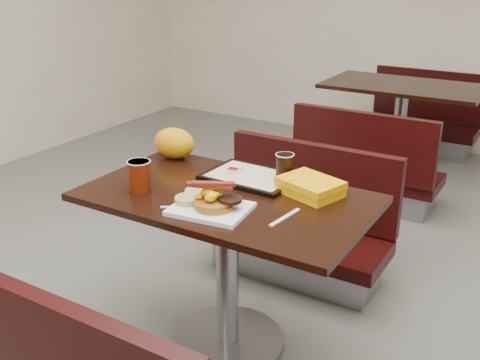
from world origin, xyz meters
The scene contains 23 objects.
floor centered at (0.00, 0.00, 0.00)m, with size 6.00×7.00×0.01m, color slate.
table_near centered at (0.00, 0.00, 0.38)m, with size 1.20×0.70×0.75m, color black, non-canonical shape.
bench_near_n centered at (0.00, 0.70, 0.36)m, with size 1.00×0.46×0.72m, color black, non-canonical shape.
table_far centered at (0.00, 2.60, 0.38)m, with size 1.20×0.70×0.75m, color black, non-canonical shape.
bench_far_s centered at (0.00, 1.90, 0.36)m, with size 1.00×0.46×0.72m, color black, non-canonical shape.
bench_far_n centered at (0.00, 3.30, 0.36)m, with size 1.00×0.46×0.72m, color black, non-canonical shape.
platter centered at (0.03, -0.17, 0.76)m, with size 0.30×0.23×0.02m, color white.
pancake_stack centered at (0.05, -0.17, 0.78)m, with size 0.15×0.15×0.03m, color #AA751C.
sausage_patty centered at (0.11, -0.14, 0.81)m, with size 0.09×0.09×0.01m, color black.
scrambled_eggs centered at (0.02, -0.16, 0.82)m, with size 0.10×0.08×0.05m, color #FFBA05.
bacon_strips centered at (0.03, -0.17, 0.86)m, with size 0.18×0.08×0.01m, color #48050D, non-canonical shape.
muffin_bottom centered at (-0.07, -0.18, 0.78)m, with size 0.10×0.10×0.02m, color tan.
muffin_top centered at (-0.06, -0.13, 0.79)m, with size 0.10×0.10×0.02m, color tan.
coffee_cup_near centered at (-0.34, -0.15, 0.82)m, with size 0.09×0.09×0.13m, color #911E05.
fork centered at (-0.12, -0.22, 0.75)m, with size 0.12×0.02×0.00m, color white, non-canonical shape.
knife centered at (0.31, -0.08, 0.75)m, with size 0.19×0.02×0.00m, color white.
condiment_syrup centered at (-0.17, 0.01, 0.76)m, with size 0.04×0.03×0.01m, color #A53507.
condiment_ketchup centered at (-0.06, 0.03, 0.75)m, with size 0.03×0.03×0.01m, color #8C0504.
tray centered at (0.00, 0.21, 0.76)m, with size 0.40×0.28×0.02m, color black.
hashbrown_sleeve_left centered at (-0.09, 0.21, 0.78)m, with size 0.05×0.07×0.02m, color silver.
coffee_cup_far centered at (0.13, 0.27, 0.82)m, with size 0.08×0.08×0.11m, color black.
clamshell centered at (0.30, 0.18, 0.78)m, with size 0.25×0.18×0.07m, color #F0A104.
paper_bag centered at (-0.48, 0.27, 0.82)m, with size 0.22×0.16×0.15m, color orange.
Camera 1 is at (1.17, -1.83, 1.67)m, focal length 42.34 mm.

